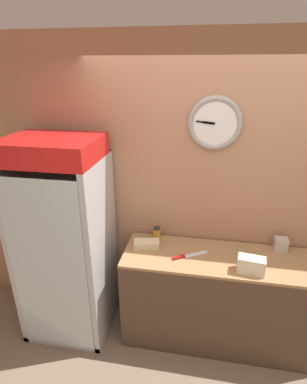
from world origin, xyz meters
name	(u,v)px	position (x,y,z in m)	size (l,w,h in m)	color
wall_back	(226,194)	(0.00, 1.15, 1.36)	(5.20, 0.10, 2.70)	#AD7A5B
prep_counter	(218,299)	(0.00, 0.83, 0.45)	(1.71, 0.55, 0.90)	#4C3828
beverage_cooler	(66,230)	(-1.41, 0.81, 1.04)	(0.76, 0.68, 1.91)	#B2B7BC
sandwich_stack_bottom	(251,269)	(0.21, 0.66, 0.94)	(0.22, 0.13, 0.07)	beige
sandwich_stack_middle	(252,261)	(0.21, 0.66, 1.01)	(0.22, 0.14, 0.07)	beige
sandwich_flat_left	(147,244)	(-0.67, 0.86, 0.94)	(0.24, 0.14, 0.07)	beige
chefs_knife	(185,256)	(-0.32, 0.77, 0.91)	(0.30, 0.20, 0.02)	silver
condiment_jar	(157,233)	(-0.61, 1.04, 0.96)	(0.07, 0.07, 0.11)	gold
napkin_dispenser	(281,244)	(0.51, 1.03, 0.96)	(0.11, 0.09, 0.12)	#B7B2AD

